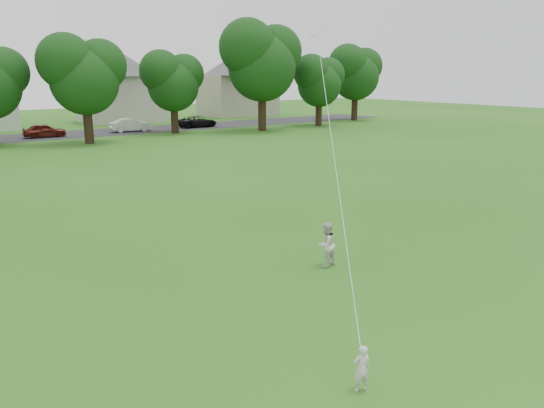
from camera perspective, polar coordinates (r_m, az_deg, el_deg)
ground at (r=12.23m, az=0.63°, el=-13.27°), size 160.00×160.00×0.00m
toddler at (r=10.06m, az=9.62°, el=-17.03°), size 0.38×0.31×0.89m
older_boy at (r=15.70m, az=5.83°, el=-4.36°), size 0.74×0.62×1.35m
kite at (r=14.55m, az=6.46°, el=6.81°), size 3.97×5.22×13.30m
tree_row at (r=45.73m, az=-25.28°, el=13.39°), size 81.17×9.21×10.84m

